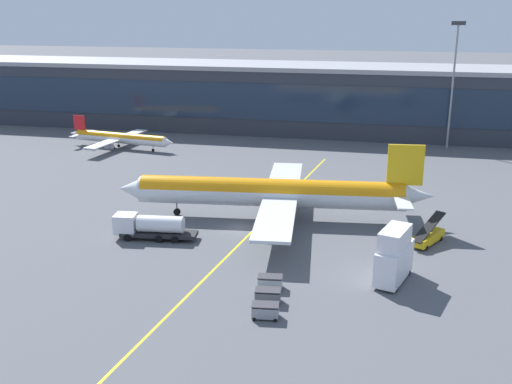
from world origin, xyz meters
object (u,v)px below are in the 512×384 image
at_px(fuel_tanker, 150,226).
at_px(baggage_cart_2, 270,282).
at_px(baggage_cart_1, 268,295).
at_px(main_airliner, 272,193).
at_px(commuter_jet_far, 120,138).
at_px(baggage_cart_0, 265,310).
at_px(belt_loader, 428,236).
at_px(catering_lift, 394,256).

distance_m(fuel_tanker, baggage_cart_2, 21.23).
height_order(baggage_cart_1, baggage_cart_2, same).
relative_size(main_airliner, baggage_cart_2, 15.99).
bearing_deg(commuter_jet_far, baggage_cart_0, -55.22).
xyz_separation_m(baggage_cart_0, commuter_jet_far, (-45.16, 65.03, 1.50)).
distance_m(fuel_tanker, baggage_cart_0, 25.66).
distance_m(belt_loader, baggage_cart_0, 28.60).
xyz_separation_m(main_airliner, baggage_cart_1, (4.44, -25.15, -3.14)).
xyz_separation_m(fuel_tanker, baggage_cart_0, (18.98, -17.24, -0.96)).
relative_size(main_airliner, belt_loader, 6.73).
distance_m(fuel_tanker, baggage_cart_1, 23.33).
bearing_deg(belt_loader, baggage_cart_0, -125.22).
distance_m(baggage_cart_2, commuter_jet_far, 73.58).
distance_m(fuel_tanker, belt_loader, 36.00).
distance_m(baggage_cart_0, baggage_cart_2, 6.40).
bearing_deg(baggage_cart_2, fuel_tanker, 149.09).
relative_size(baggage_cart_0, commuter_jet_far, 0.11).
height_order(catering_lift, belt_loader, catering_lift).
xyz_separation_m(belt_loader, baggage_cart_1, (-16.88, -20.19, -0.21)).
xyz_separation_m(fuel_tanker, baggage_cart_2, (18.19, -10.89, -0.96)).
bearing_deg(commuter_jet_far, catering_lift, -43.26).
xyz_separation_m(catering_lift, belt_loader, (4.35, 12.26, -2.07)).
xyz_separation_m(catering_lift, commuter_jet_far, (-57.30, 53.92, -0.78)).
bearing_deg(baggage_cart_2, main_airliner, 100.45).
relative_size(fuel_tanker, belt_loader, 1.64).
bearing_deg(baggage_cart_0, fuel_tanker, 137.74).
distance_m(catering_lift, baggage_cart_1, 15.00).
relative_size(belt_loader, baggage_cart_1, 2.38).
distance_m(baggage_cart_1, baggage_cart_2, 3.20).
xyz_separation_m(catering_lift, baggage_cart_2, (-12.92, -4.75, -2.28)).
bearing_deg(baggage_cart_1, catering_lift, 32.32).
xyz_separation_m(main_airliner, baggage_cart_0, (4.83, -28.33, -3.14)).
height_order(belt_loader, baggage_cart_1, belt_loader).
relative_size(main_airliner, catering_lift, 6.23).
height_order(fuel_tanker, commuter_jet_far, commuter_jet_far).
distance_m(belt_loader, baggage_cart_1, 26.32).
bearing_deg(commuter_jet_far, baggage_cart_1, -54.10).
height_order(main_airliner, belt_loader, main_airliner).
bearing_deg(catering_lift, commuter_jet_far, 136.74).
relative_size(main_airliner, baggage_cart_0, 15.99).
xyz_separation_m(main_airliner, belt_loader, (21.32, -4.96, -2.94)).
relative_size(catering_lift, baggage_cart_0, 2.57).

